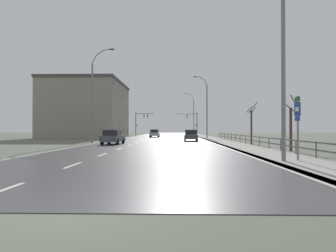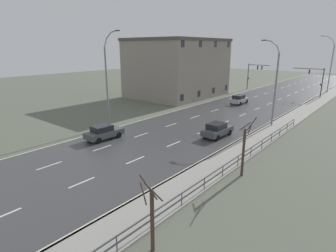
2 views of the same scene
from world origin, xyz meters
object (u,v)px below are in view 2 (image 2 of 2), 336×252
Objects in this scene: street_lamp_left_bank at (108,83)px; traffic_signal_left at (253,72)px; car_far_right at (104,132)px; brick_building at (178,68)px; street_lamp_distant at (330,66)px; car_distant at (217,130)px; traffic_signal_right at (317,78)px; street_lamp_midground at (275,85)px; car_mid_centre at (239,99)px.

traffic_signal_left is at bearing 89.00° from street_lamp_left_bank.
car_far_right is 0.23× the size of brick_building.
car_distant is (-2.93, -41.82, -4.97)m from street_lamp_distant.
street_lamp_left_bank is 2.73× the size of car_distant.
traffic_signal_right is at bearing 78.33° from car_far_right.
street_lamp_left_bank is at bearing -154.31° from car_distant.
street_lamp_midground is at bearing 42.10° from street_lamp_left_bank.
street_lamp_distant is 8.39m from traffic_signal_right.
brick_building reaches higher than street_lamp_midground.
street_lamp_midground is 30.80m from traffic_signal_left.
traffic_signal_left is at bearing 107.02° from car_mid_centre.
car_distant is (-2.31, -33.68, -3.04)m from traffic_signal_right.
brick_building is (-8.66, -16.97, 1.52)m from traffic_signal_left.
car_far_right is at bearing -47.47° from street_lamp_left_bank.
street_lamp_distant is 2.86× the size of car_distant.
street_lamp_left_bank is 24.87m from car_mid_centre.
traffic_signal_right is 26.89m from brick_building.
street_lamp_midground is 2.53× the size of car_mid_centre.
street_lamp_left_bank is 6.51m from car_far_right.
traffic_signal_left is 37.40m from car_distant.
street_lamp_distant is 2.07× the size of traffic_signal_right.
traffic_signal_left is 1.43× the size of car_distant.
street_lamp_left_bank is (-14.85, -47.06, -0.25)m from street_lamp_distant.
traffic_signal_left reaches higher than car_mid_centre.
traffic_signal_left is 0.33× the size of brick_building.
street_lamp_midground is 2.49× the size of car_far_right.
street_lamp_left_bank reaches higher than traffic_signal_right.
traffic_signal_left is at bearing 62.97° from brick_building.
street_lamp_distant is 1.05× the size of street_lamp_left_bank.
street_lamp_left_bank reaches higher than brick_building.
car_mid_centre is at bearing -119.52° from traffic_signal_right.
traffic_signal_left is at bearing 117.41° from street_lamp_midground.
street_lamp_left_bank is 0.62× the size of brick_building.
car_distant and car_mid_centre have the same top height.
brick_building is (-13.58, 0.05, 4.78)m from car_mid_centre.
car_mid_centre is 14.40m from brick_building.
street_lamp_midground is at bearing -47.25° from car_mid_centre.
car_distant is 27.60m from brick_building.
traffic_signal_right is at bearing 34.29° from brick_building.
street_lamp_left_bank is at bearing 135.70° from car_far_right.
street_lamp_distant is (-0.04, 33.62, 0.66)m from street_lamp_midground.
street_lamp_left_bank is 2.75× the size of car_mid_centre.
street_lamp_distant is at bearing 85.63° from traffic_signal_right.
brick_building is at bearing -117.03° from traffic_signal_left.
car_far_right is at bearing -134.16° from car_distant.
street_lamp_midground is 20.06m from street_lamp_left_bank.
street_lamp_left_bank is at bearing -110.08° from traffic_signal_right.
car_distant is at bearing 23.74° from street_lamp_left_bank.
street_lamp_midground is at bearing 57.89° from car_far_right.
street_lamp_distant reaches higher than traffic_signal_left.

